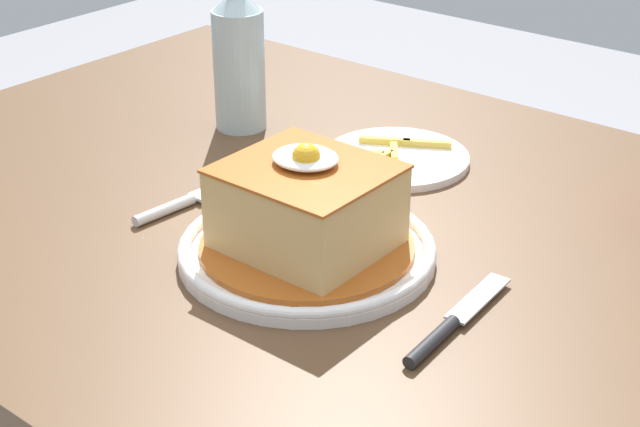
# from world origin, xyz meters

# --- Properties ---
(dining_table) EXTENTS (1.20, 0.82, 0.76)m
(dining_table) POSITION_xyz_m (0.00, 0.00, 0.64)
(dining_table) COLOR brown
(dining_table) RESTS_ON ground_plane
(main_plate) EXTENTS (0.25, 0.25, 0.02)m
(main_plate) POSITION_xyz_m (0.03, -0.09, 0.76)
(main_plate) COLOR white
(main_plate) RESTS_ON dining_table
(sandwich_meal) EXTENTS (0.21, 0.21, 0.11)m
(sandwich_meal) POSITION_xyz_m (0.03, -0.09, 0.81)
(sandwich_meal) COLOR #B75B1E
(sandwich_meal) RESTS_ON main_plate
(fork) EXTENTS (0.03, 0.14, 0.01)m
(fork) POSITION_xyz_m (-0.14, -0.09, 0.76)
(fork) COLOR silver
(fork) RESTS_ON dining_table
(knife) EXTENTS (0.03, 0.17, 0.01)m
(knife) POSITION_xyz_m (0.21, -0.12, 0.76)
(knife) COLOR #262628
(knife) RESTS_ON dining_table
(beer_bottle_clear) EXTENTS (0.06, 0.06, 0.27)m
(beer_bottle_clear) POSITION_xyz_m (-0.25, 0.12, 0.86)
(beer_bottle_clear) COLOR #ADC6CC
(beer_bottle_clear) RESTS_ON dining_table
(side_plate_fries) EXTENTS (0.17, 0.17, 0.02)m
(side_plate_fries) POSITION_xyz_m (-0.03, 0.15, 0.76)
(side_plate_fries) COLOR white
(side_plate_fries) RESTS_ON dining_table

